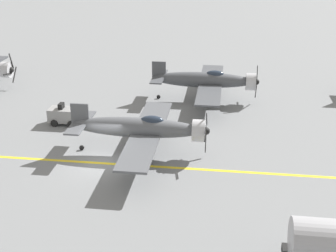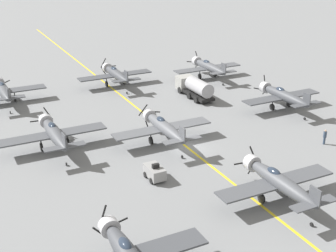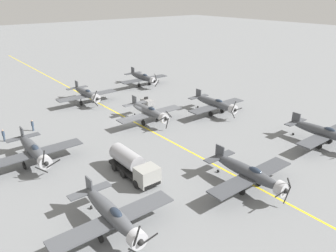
{
  "view_description": "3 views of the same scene",
  "coord_description": "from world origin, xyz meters",
  "px_view_note": "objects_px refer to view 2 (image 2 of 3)",
  "views": [
    {
      "loc": [
        28.08,
        8.39,
        15.25
      ],
      "look_at": [
        -1.98,
        4.43,
        2.23
      ],
      "focal_mm": 50.0,
      "sensor_mm": 36.0,
      "label": 1
    },
    {
      "loc": [
        -23.83,
        -42.25,
        22.78
      ],
      "look_at": [
        -0.79,
        3.62,
        1.56
      ],
      "focal_mm": 50.0,
      "sensor_mm": 36.0,
      "label": 2
    },
    {
      "loc": [
        27.59,
        44.94,
        20.54
      ],
      "look_at": [
        0.98,
        11.26,
        2.91
      ],
      "focal_mm": 35.0,
      "sensor_mm": 36.0,
      "label": 3
    }
  ],
  "objects_px": {
    "airplane_near_center": "(279,181)",
    "ground_crew_inspecting": "(325,136)",
    "airplane_far_right": "(209,67)",
    "tow_tractor": "(155,172)",
    "airplane_far_left": "(3,90)",
    "airplane_mid_left": "(54,133)",
    "airplane_far_center": "(116,74)",
    "fuel_tanker": "(195,87)",
    "airplane_mid_right": "(283,96)",
    "airplane_mid_center": "(164,127)"
  },
  "relations": [
    {
      "from": "airplane_far_center",
      "to": "tow_tractor",
      "type": "distance_m",
      "value": 31.59
    },
    {
      "from": "airplane_far_left",
      "to": "ground_crew_inspecting",
      "type": "xyz_separation_m",
      "value": [
        31.01,
        -31.28,
        -1.02
      ]
    },
    {
      "from": "airplane_mid_left",
      "to": "airplane_mid_right",
      "type": "bearing_deg",
      "value": 4.43
    },
    {
      "from": "fuel_tanker",
      "to": "airplane_near_center",
      "type": "bearing_deg",
      "value": -105.15
    },
    {
      "from": "fuel_tanker",
      "to": "ground_crew_inspecting",
      "type": "xyz_separation_m",
      "value": [
        5.03,
        -21.65,
        -0.52
      ]
    },
    {
      "from": "airplane_mid_left",
      "to": "ground_crew_inspecting",
      "type": "height_order",
      "value": "airplane_mid_left"
    },
    {
      "from": "airplane_far_right",
      "to": "ground_crew_inspecting",
      "type": "height_order",
      "value": "airplane_far_right"
    },
    {
      "from": "airplane_near_center",
      "to": "airplane_far_center",
      "type": "height_order",
      "value": "same"
    },
    {
      "from": "airplane_far_right",
      "to": "airplane_mid_left",
      "type": "height_order",
      "value": "airplane_far_right"
    },
    {
      "from": "airplane_far_right",
      "to": "airplane_mid_center",
      "type": "height_order",
      "value": "airplane_far_right"
    },
    {
      "from": "ground_crew_inspecting",
      "to": "airplane_mid_right",
      "type": "bearing_deg",
      "value": 74.12
    },
    {
      "from": "airplane_mid_right",
      "to": "airplane_near_center",
      "type": "height_order",
      "value": "airplane_mid_right"
    },
    {
      "from": "airplane_far_center",
      "to": "tow_tractor",
      "type": "bearing_deg",
      "value": -104.85
    },
    {
      "from": "airplane_near_center",
      "to": "fuel_tanker",
      "type": "relative_size",
      "value": 1.5
    },
    {
      "from": "airplane_near_center",
      "to": "fuel_tanker",
      "type": "distance_m",
      "value": 30.17
    },
    {
      "from": "ground_crew_inspecting",
      "to": "airplane_far_right",
      "type": "bearing_deg",
      "value": 86.32
    },
    {
      "from": "ground_crew_inspecting",
      "to": "airplane_near_center",
      "type": "bearing_deg",
      "value": -149.95
    },
    {
      "from": "airplane_far_right",
      "to": "airplane_far_center",
      "type": "relative_size",
      "value": 1.0
    },
    {
      "from": "ground_crew_inspecting",
      "to": "fuel_tanker",
      "type": "bearing_deg",
      "value": 103.08
    },
    {
      "from": "airplane_far_left",
      "to": "airplane_mid_left",
      "type": "relative_size",
      "value": 1.0
    },
    {
      "from": "airplane_mid_right",
      "to": "fuel_tanker",
      "type": "height_order",
      "value": "airplane_mid_right"
    },
    {
      "from": "airplane_mid_left",
      "to": "ground_crew_inspecting",
      "type": "distance_m",
      "value": 31.04
    },
    {
      "from": "fuel_tanker",
      "to": "tow_tractor",
      "type": "bearing_deg",
      "value": -128.48
    },
    {
      "from": "airplane_near_center",
      "to": "airplane_far_center",
      "type": "relative_size",
      "value": 1.0
    },
    {
      "from": "airplane_far_left",
      "to": "tow_tractor",
      "type": "xyz_separation_m",
      "value": [
        9.81,
        -29.98,
        -1.22
      ]
    },
    {
      "from": "airplane_mid_right",
      "to": "ground_crew_inspecting",
      "type": "xyz_separation_m",
      "value": [
        -3.26,
        -11.45,
        -1.02
      ]
    },
    {
      "from": "airplane_mid_left",
      "to": "tow_tractor",
      "type": "relative_size",
      "value": 4.62
    },
    {
      "from": "airplane_far_left",
      "to": "airplane_mid_left",
      "type": "height_order",
      "value": "airplane_far_left"
    },
    {
      "from": "airplane_near_center",
      "to": "airplane_far_center",
      "type": "distance_m",
      "value": 39.43
    },
    {
      "from": "airplane_near_center",
      "to": "airplane_mid_left",
      "type": "bearing_deg",
      "value": 132.28
    },
    {
      "from": "tow_tractor",
      "to": "airplane_far_right",
      "type": "bearing_deg",
      "value": 50.21
    },
    {
      "from": "airplane_far_center",
      "to": "fuel_tanker",
      "type": "relative_size",
      "value": 1.5
    },
    {
      "from": "airplane_mid_center",
      "to": "airplane_far_center",
      "type": "relative_size",
      "value": 1.0
    },
    {
      "from": "airplane_far_left",
      "to": "airplane_mid_center",
      "type": "relative_size",
      "value": 1.0
    },
    {
      "from": "airplane_near_center",
      "to": "airplane_mid_center",
      "type": "relative_size",
      "value": 1.0
    },
    {
      "from": "fuel_tanker",
      "to": "airplane_far_center",
      "type": "bearing_deg",
      "value": 129.89
    },
    {
      "from": "airplane_far_right",
      "to": "airplane_far_left",
      "type": "height_order",
      "value": "airplane_far_left"
    },
    {
      "from": "airplane_near_center",
      "to": "ground_crew_inspecting",
      "type": "bearing_deg",
      "value": 34.88
    },
    {
      "from": "airplane_far_center",
      "to": "airplane_far_right",
      "type": "bearing_deg",
      "value": -11.76
    },
    {
      "from": "airplane_far_right",
      "to": "airplane_far_left",
      "type": "bearing_deg",
      "value": 176.41
    },
    {
      "from": "airplane_mid_center",
      "to": "tow_tractor",
      "type": "bearing_deg",
      "value": -112.38
    },
    {
      "from": "airplane_mid_right",
      "to": "airplane_near_center",
      "type": "relative_size",
      "value": 1.0
    },
    {
      "from": "airplane_far_right",
      "to": "tow_tractor",
      "type": "bearing_deg",
      "value": -129.41
    },
    {
      "from": "airplane_far_right",
      "to": "fuel_tanker",
      "type": "bearing_deg",
      "value": -132.79
    },
    {
      "from": "ground_crew_inspecting",
      "to": "tow_tractor",
      "type": "bearing_deg",
      "value": 176.5
    },
    {
      "from": "airplane_far_right",
      "to": "airplane_mid_center",
      "type": "bearing_deg",
      "value": -131.83
    },
    {
      "from": "airplane_mid_left",
      "to": "airplane_far_right",
      "type": "bearing_deg",
      "value": 35.05
    },
    {
      "from": "airplane_mid_right",
      "to": "airplane_mid_left",
      "type": "height_order",
      "value": "airplane_mid_right"
    },
    {
      "from": "airplane_mid_center",
      "to": "airplane_far_center",
      "type": "distance_m",
      "value": 23.44
    },
    {
      "from": "airplane_far_right",
      "to": "airplane_mid_left",
      "type": "bearing_deg",
      "value": -151.19
    }
  ]
}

